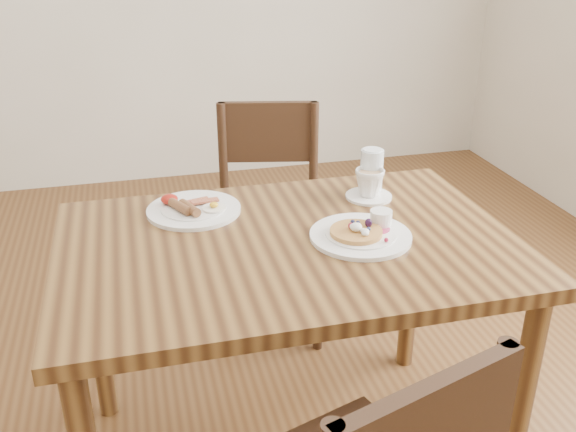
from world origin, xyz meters
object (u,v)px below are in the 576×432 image
(dining_table, at_px, (288,273))
(chair_far, at_px, (269,208))
(water_glass, at_px, (371,171))
(teacup_saucer, at_px, (369,185))
(breakfast_plate, at_px, (192,208))
(pancake_plate, at_px, (362,233))

(dining_table, relative_size, chair_far, 1.36)
(dining_table, xyz_separation_m, water_glass, (0.33, 0.26, 0.17))
(teacup_saucer, relative_size, water_glass, 1.04)
(breakfast_plate, bearing_deg, pancake_plate, -33.35)
(dining_table, xyz_separation_m, pancake_plate, (0.19, -0.03, 0.11))
(chair_far, height_order, breakfast_plate, chair_far)
(water_glass, bearing_deg, dining_table, -141.83)
(dining_table, xyz_separation_m, breakfast_plate, (-0.22, 0.24, 0.11))
(dining_table, height_order, chair_far, chair_far)
(pancake_plate, xyz_separation_m, water_glass, (0.14, 0.29, 0.05))
(teacup_saucer, bearing_deg, breakfast_plate, 177.16)
(pancake_plate, distance_m, water_glass, 0.33)
(pancake_plate, bearing_deg, water_glass, 64.94)
(teacup_saucer, height_order, water_glass, water_glass)
(dining_table, bearing_deg, chair_far, 81.00)
(chair_far, bearing_deg, dining_table, 93.38)
(teacup_saucer, bearing_deg, chair_far, 108.41)
(chair_far, height_order, water_glass, water_glass)
(dining_table, relative_size, water_glass, 8.92)
(teacup_saucer, distance_m, water_glass, 0.06)
(breakfast_plate, xyz_separation_m, teacup_saucer, (0.53, -0.03, 0.03))
(breakfast_plate, relative_size, teacup_saucer, 1.93)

